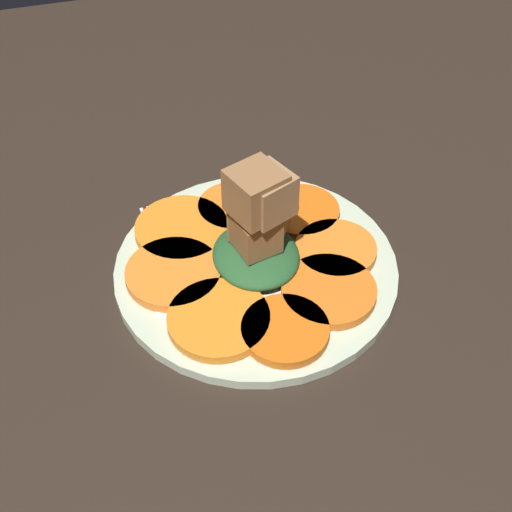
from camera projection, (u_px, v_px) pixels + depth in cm
name	position (u px, v px, depth cm)	size (l,w,h in cm)	color
table_slab	(256.00, 280.00, 65.89)	(120.00, 120.00, 2.00)	black
plate	(256.00, 268.00, 64.82)	(25.66, 25.66, 1.05)	beige
carrot_slice_0	(233.00, 208.00, 69.19)	(6.96, 6.96, 0.85)	orange
carrot_slice_1	(182.00, 229.00, 67.05)	(8.84, 8.84, 0.85)	orange
carrot_slice_2	(173.00, 273.00, 62.99)	(8.51, 8.51, 0.85)	orange
carrot_slice_3	(219.00, 319.00, 59.28)	(8.65, 8.65, 0.85)	orange
carrot_slice_4	(283.00, 331.00, 58.40)	(7.32, 7.32, 0.85)	#D56013
carrot_slice_5	(329.00, 291.00, 61.51)	(8.28, 8.28, 0.85)	orange
carrot_slice_6	(336.00, 250.00, 65.10)	(7.47, 7.47, 0.85)	orange
carrot_slice_7	(301.00, 212.00, 68.79)	(7.41, 7.41, 0.85)	#D66014
center_pile	(259.00, 223.00, 61.73)	(9.68, 8.18, 10.42)	#235128
fork	(177.00, 268.00, 63.74)	(18.83, 3.02, 0.40)	silver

